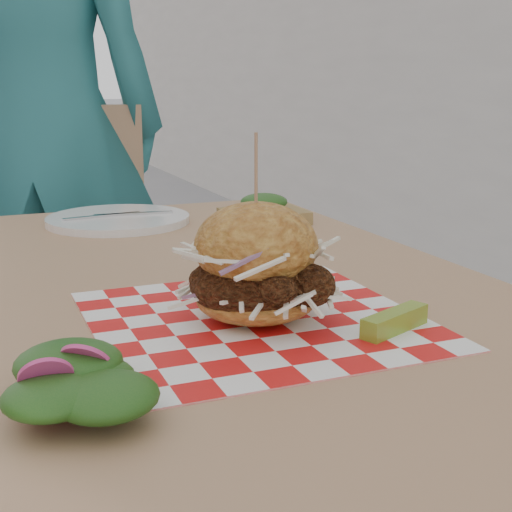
# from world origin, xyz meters

# --- Properties ---
(diner) EXTENTS (0.76, 0.64, 1.79)m
(diner) POSITION_xyz_m (0.10, 0.86, 0.90)
(diner) COLOR #297378
(diner) RESTS_ON ground
(patio_table) EXTENTS (0.80, 1.20, 0.75)m
(patio_table) POSITION_xyz_m (0.14, -0.29, 0.67)
(patio_table) COLOR tan
(patio_table) RESTS_ON ground
(patio_chair) EXTENTS (0.51, 0.51, 0.95)m
(patio_chair) POSITION_xyz_m (0.16, 0.74, 0.55)
(patio_chair) COLOR tan
(patio_chair) RESTS_ON ground
(paper_liner) EXTENTS (0.36, 0.36, 0.00)m
(paper_liner) POSITION_xyz_m (0.17, -0.48, 0.75)
(paper_liner) COLOR red
(paper_liner) RESTS_ON patio_table
(sandwich) EXTENTS (0.18, 0.18, 0.21)m
(sandwich) POSITION_xyz_m (0.17, -0.48, 0.81)
(sandwich) COLOR gold
(sandwich) RESTS_ON paper_liner
(pickle_spear) EXTENTS (0.10, 0.06, 0.02)m
(pickle_spear) POSITION_xyz_m (0.29, -0.57, 0.76)
(pickle_spear) COLOR olive
(pickle_spear) RESTS_ON paper_liner
(side_salad) EXTENTS (0.14, 0.13, 0.05)m
(side_salad) POSITION_xyz_m (-0.05, -0.63, 0.76)
(side_salad) COLOR #3F1419
(side_salad) RESTS_ON patio_table
(place_setting) EXTENTS (0.27, 0.27, 0.02)m
(place_setting) POSITION_xyz_m (0.14, 0.14, 0.76)
(place_setting) COLOR white
(place_setting) RESTS_ON patio_table
(kraft_tray) EXTENTS (0.15, 0.12, 0.06)m
(kraft_tray) POSITION_xyz_m (0.40, 0.05, 0.77)
(kraft_tray) COLOR olive
(kraft_tray) RESTS_ON patio_table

